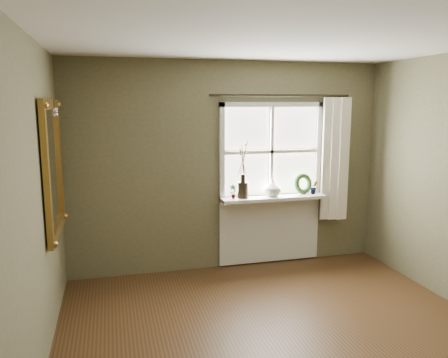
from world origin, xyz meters
name	(u,v)px	position (x,y,z in m)	size (l,w,h in m)	color
ceiling	(313,29)	(0.00, 0.00, 2.60)	(4.50, 4.50, 0.00)	silver
wall_back	(228,166)	(0.00, 2.30, 1.30)	(4.00, 0.10, 2.60)	brown
wall_left	(14,226)	(-2.05, 0.00, 1.30)	(0.10, 4.50, 2.60)	brown
window_frame	(271,151)	(0.55, 2.23, 1.48)	(1.36, 0.06, 1.24)	silver
window_sill	(273,198)	(0.55, 2.12, 0.90)	(1.36, 0.26, 0.04)	silver
window_apron	(270,229)	(0.55, 2.23, 0.46)	(1.36, 0.04, 0.88)	silver
dark_jug	(243,190)	(0.14, 2.12, 1.02)	(0.14, 0.14, 0.20)	black
cream_vase	(272,187)	(0.53, 2.12, 1.04)	(0.22, 0.22, 0.23)	beige
wreath	(303,186)	(0.97, 2.16, 1.03)	(0.28, 0.28, 0.07)	#26411D
potted_plant_left	(233,191)	(0.02, 2.12, 1.01)	(0.09, 0.06, 0.18)	#26411D
potted_plant_right	(314,187)	(1.11, 2.12, 1.01)	(0.10, 0.08, 0.18)	#26411D
curtain	(334,159)	(1.39, 2.13, 1.37)	(0.36, 0.12, 1.59)	#EFE6CF
curtain_rod	(282,95)	(0.65, 2.17, 2.18)	(0.03, 0.03, 1.84)	black
gilt_mirror	(53,168)	(-1.96, 1.40, 1.48)	(0.10, 1.08, 1.28)	white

